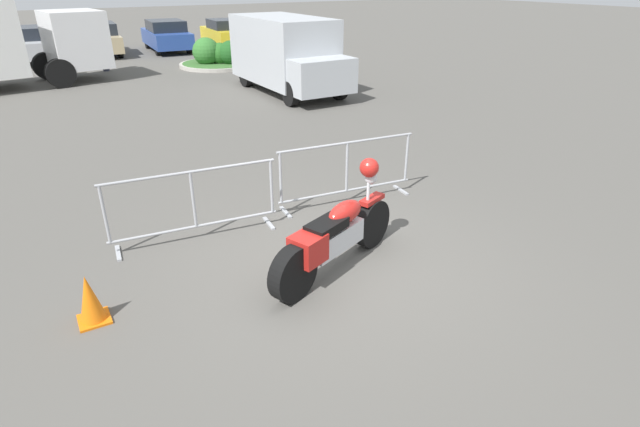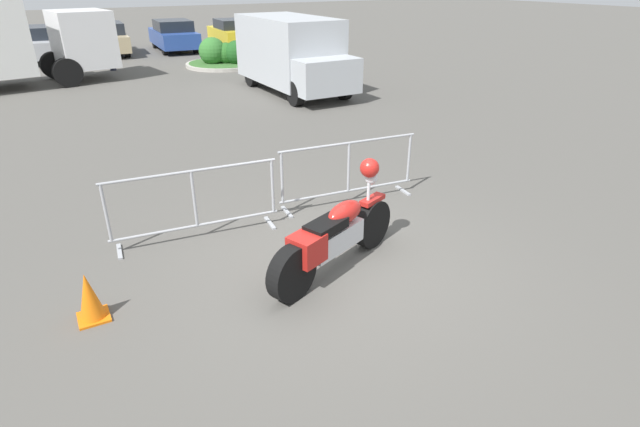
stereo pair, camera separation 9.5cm
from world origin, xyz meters
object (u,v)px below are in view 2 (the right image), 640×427
(delivery_van, at_px, (292,52))
(parked_car_blue, at_px, (174,35))
(parked_car_tan, at_px, (106,38))
(crowd_barrier_near, at_px, (195,203))
(crowd_barrier_far, at_px, (348,171))
(traffic_cone, at_px, (89,297))
(parked_car_yellow, at_px, (232,32))
(pedestrian, at_px, (109,47))
(motorcycle, at_px, (335,235))
(parked_car_silver, at_px, (31,44))

(delivery_van, bearing_deg, parked_car_blue, -176.26)
(parked_car_tan, bearing_deg, parked_car_blue, -91.15)
(crowd_barrier_near, xyz_separation_m, crowd_barrier_far, (2.62, 0.00, 0.00))
(crowd_barrier_near, bearing_deg, traffic_cone, -141.32)
(parked_car_blue, xyz_separation_m, parked_car_yellow, (3.17, 0.24, -0.05))
(crowd_barrier_near, relative_size, pedestrian, 1.45)
(parked_car_tan, relative_size, traffic_cone, 7.47)
(motorcycle, height_order, traffic_cone, motorcycle)
(motorcycle, relative_size, parked_car_yellow, 0.56)
(parked_car_tan, xyz_separation_m, traffic_cone, (-3.40, -21.54, -0.45))
(motorcycle, xyz_separation_m, crowd_barrier_near, (-1.31, 1.75, 0.05))
(crowd_barrier_far, bearing_deg, motorcycle, -126.86)
(delivery_van, distance_m, pedestrian, 8.45)
(crowd_barrier_far, relative_size, delivery_van, 0.49)
(traffic_cone, bearing_deg, crowd_barrier_near, 38.68)
(motorcycle, xyz_separation_m, parked_car_silver, (-2.70, 21.53, 0.23))
(delivery_van, bearing_deg, crowd_barrier_far, -21.00)
(crowd_barrier_near, xyz_separation_m, delivery_van, (5.79, 8.42, 0.68))
(crowd_barrier_near, xyz_separation_m, parked_car_silver, (-1.39, 19.79, 0.18))
(parked_car_blue, bearing_deg, parked_car_silver, 95.31)
(parked_car_tan, bearing_deg, crowd_barrier_near, 178.44)
(motorcycle, height_order, parked_car_tan, parked_car_tan)
(crowd_barrier_far, relative_size, parked_car_tan, 0.56)
(pedestrian, bearing_deg, parked_car_tan, 67.25)
(crowd_barrier_far, xyz_separation_m, parked_car_silver, (-4.01, 19.79, 0.18))
(crowd_barrier_far, bearing_deg, parked_car_tan, 92.37)
(parked_car_silver, bearing_deg, traffic_cone, -177.16)
(traffic_cone, bearing_deg, parked_car_silver, 89.38)
(delivery_van, height_order, parked_car_blue, delivery_van)
(parked_car_yellow, bearing_deg, motorcycle, 166.25)
(delivery_van, distance_m, parked_car_silver, 13.45)
(crowd_barrier_far, relative_size, traffic_cone, 4.16)
(parked_car_yellow, xyz_separation_m, traffic_cone, (-9.74, -21.53, -0.40))
(motorcycle, height_order, delivery_van, delivery_van)
(crowd_barrier_near, relative_size, traffic_cone, 4.16)
(crowd_barrier_near, distance_m, parked_car_yellow, 21.80)
(parked_car_silver, height_order, parked_car_blue, parked_car_blue)
(crowd_barrier_near, bearing_deg, parked_car_silver, 94.02)
(motorcycle, distance_m, parked_car_silver, 21.70)
(parked_car_blue, relative_size, pedestrian, 2.61)
(parked_car_silver, height_order, parked_car_tan, parked_car_tan)
(pedestrian, xyz_separation_m, traffic_cone, (-2.88, -16.85, -0.63))
(motorcycle, xyz_separation_m, parked_car_tan, (0.47, 21.99, 0.23))
(crowd_barrier_far, height_order, parked_car_tan, parked_car_tan)
(crowd_barrier_near, xyz_separation_m, parked_car_blue, (4.95, 19.99, 0.18))
(parked_car_silver, bearing_deg, crowd_barrier_far, -165.08)
(delivery_van, xyz_separation_m, parked_car_yellow, (2.33, 11.81, -0.55))
(crowd_barrier_near, height_order, crowd_barrier_far, same)
(parked_car_silver, bearing_deg, motorcycle, -169.39)
(parked_car_silver, distance_m, traffic_cone, 21.09)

